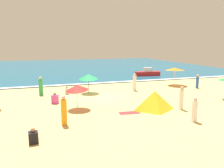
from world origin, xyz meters
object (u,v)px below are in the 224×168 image
Objects in this scene: beach_umbrella_4 at (175,69)px; beachgoer_3 at (197,82)px; beach_umbrella_0 at (88,77)px; beachgoer_4 at (33,137)px; beachgoer_0 at (41,86)px; beachgoer_5 at (181,98)px; beachgoer_7 at (55,99)px; beachgoer_8 at (67,91)px; beachgoer_2 at (64,111)px; small_boat_0 at (148,73)px; beachgoer_9 at (134,83)px; beach_tent at (154,101)px; beachgoer_1 at (195,111)px; beach_umbrella_1 at (77,88)px.

beach_umbrella_4 is 1.95× the size of beachgoer_3.
beach_umbrella_0 is 3.18× the size of beachgoer_4.
beachgoer_0 is 12.98m from beachgoer_5.
beach_umbrella_4 is 14.81m from beachgoer_7.
beachgoer_3 is 2.02× the size of beachgoer_8.
beachgoer_2 is 8.37m from beachgoer_8.
beachgoer_4 is at bearing -130.15° from small_boat_0.
beachgoer_2 is at bearing -86.70° from beachgoer_7.
beachgoer_9 reaches higher than beachgoer_4.
beach_tent is 10.31m from beachgoer_3.
beachgoer_9 is (4.88, -0.32, -0.80)m from beach_umbrella_0.
beachgoer_5 is at bearing -120.81° from beach_umbrella_4.
beachgoer_5 reaches higher than beachgoer_8.
beachgoer_2 is 2.69m from beachgoer_4.
beach_tent is at bearing -115.47° from small_boat_0.
beach_umbrella_0 is at bearing 40.86° from beachgoer_7.
beachgoer_1 is 9.60m from beachgoer_4.
beach_umbrella_4 is 1.65× the size of beachgoer_2.
beachgoer_9 is (1.36, 6.78, 0.14)m from beach_tent.
beachgoer_0 is at bearing 99.29° from beachgoer_2.
beachgoer_8 is (2.44, -0.40, -0.52)m from beachgoer_0.
beach_umbrella_4 is 3.85× the size of beachgoer_4.
beachgoer_2 reaches higher than beachgoer_4.
beachgoer_9 is 10.95m from small_boat_0.
beach_umbrella_1 is 1.54× the size of beachgoer_1.
beachgoer_4 is 0.44× the size of beachgoer_5.
beach_umbrella_0 is 1.61× the size of beachgoer_3.
beachgoer_5 reaches higher than beachgoer_7.
beach_umbrella_1 is 2.87m from beachgoer_7.
beach_umbrella_0 is 11.13m from beachgoer_1.
beachgoer_9 is at bearing -3.72° from beach_umbrella_0.
beachgoer_0 reaches higher than small_boat_0.
beachgoer_3 is at bearing -6.61° from beachgoer_0.
beach_umbrella_1 is 6.29m from beachgoer_0.
beachgoer_1 is 0.85× the size of beachgoer_9.
beach_umbrella_4 is 3.05m from beachgoer_3.
beachgoer_8 is at bearing 67.53° from beachgoer_7.
beach_umbrella_4 is 10.98m from beach_tent.
beachgoer_1 is at bearing -13.69° from beachgoer_2.
beach_umbrella_1 is at bearing -87.51° from beachgoer_8.
beachgoer_1 is 0.88× the size of beachgoer_5.
beachgoer_0 is 1.15× the size of beachgoer_1.
beach_umbrella_4 is 15.33m from beachgoer_0.
beachgoer_5 reaches higher than beachgoer_3.
beach_umbrella_1 reaches higher than beachgoer_7.
beachgoer_4 is 10.70m from beachgoer_5.
beachgoer_0 is (-15.28, -0.52, -1.11)m from beach_umbrella_4.
beach_tent is at bearing -131.19° from beach_umbrella_4.
beach_umbrella_4 is 12.98m from beachgoer_8.
beachgoer_2 is 11.18m from beachgoer_9.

